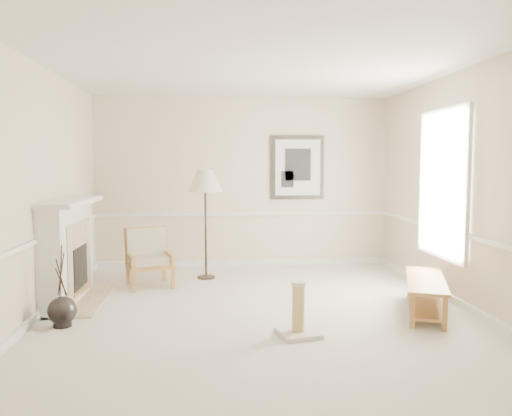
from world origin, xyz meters
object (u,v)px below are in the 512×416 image
Objects in this scene: floor_vase at (62,312)px; floor_lamp at (205,184)px; scratching_post at (298,319)px; armchair at (148,255)px; bench at (425,290)px.

floor_lamp is (1.52, 2.19, 1.29)m from floor_vase.
scratching_post is (2.49, -0.51, 0.01)m from floor_vase.
floor_lamp is (0.83, 0.34, 1.01)m from armchair.
floor_lamp is 2.98× the size of scratching_post.
floor_vase reaches higher than bench.
floor_vase is at bearing -127.76° from armchair.
scratching_post is (0.96, -2.71, -1.28)m from floor_lamp.
floor_vase reaches higher than scratching_post.
floor_lamp is 1.13× the size of bench.
scratching_post is at bearing -11.65° from floor_vase.
floor_lamp reaches higher than floor_vase.
armchair is at bearing 153.58° from bench.
armchair is (0.69, 1.85, 0.28)m from floor_vase.
scratching_post is (-1.63, -0.66, -0.09)m from bench.
scratching_post is at bearing -70.38° from floor_lamp.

